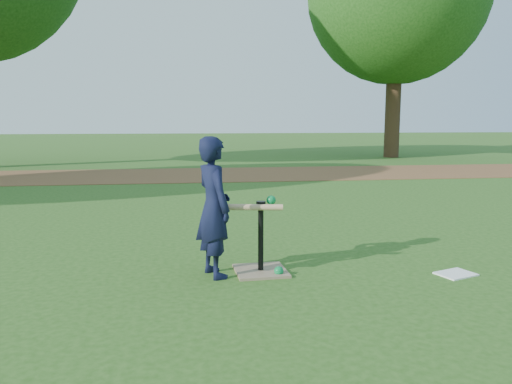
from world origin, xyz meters
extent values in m
plane|color=#285116|center=(0.00, 0.00, 0.00)|extent=(80.00, 80.00, 0.00)
cube|color=brown|center=(0.00, 7.50, 0.01)|extent=(24.00, 3.00, 0.01)
imported|color=black|center=(-0.10, -0.05, 0.58)|extent=(0.41, 0.49, 1.16)
sphere|color=#0B813C|center=(0.43, -0.13, 0.04)|extent=(0.08, 0.08, 0.08)
cube|color=white|center=(1.91, -0.31, 0.01)|extent=(0.36, 0.32, 0.01)
cube|color=#91775C|center=(0.29, -0.02, 0.01)|extent=(0.45, 0.45, 0.02)
cylinder|color=black|center=(0.29, -0.02, 0.30)|extent=(0.05, 0.05, 0.55)
cylinder|color=black|center=(0.29, -0.02, 0.58)|extent=(0.08, 0.08, 0.06)
cylinder|color=tan|center=(0.17, -0.04, 0.57)|extent=(0.60, 0.15, 0.05)
sphere|color=tan|center=(-0.13, -0.08, 0.57)|extent=(0.06, 0.06, 0.06)
sphere|color=#0B813C|center=(0.38, -0.01, 0.62)|extent=(0.08, 0.08, 0.08)
cylinder|color=#382316|center=(6.50, 12.00, 1.71)|extent=(0.50, 0.50, 3.42)
camera|label=1|loc=(-0.30, -4.09, 1.30)|focal=35.00mm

